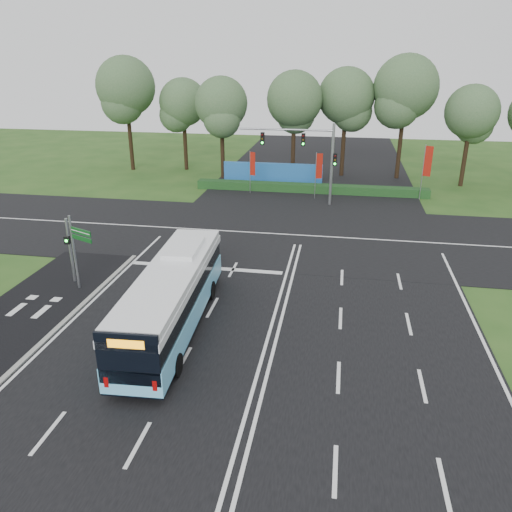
{
  "coord_description": "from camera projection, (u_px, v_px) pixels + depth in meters",
  "views": [
    {
      "loc": [
        2.9,
        -22.34,
        12.26
      ],
      "look_at": [
        -1.34,
        2.0,
        2.28
      ],
      "focal_mm": 35.0,
      "sensor_mm": 36.0,
      "label": 1
    }
  ],
  "objects": [
    {
      "name": "ground",
      "position": [
        275.0,
        313.0,
        25.46
      ],
      "size": [
        120.0,
        120.0,
        0.0
      ],
      "primitive_type": "plane",
      "color": "#254C19",
      "rests_on": "ground"
    },
    {
      "name": "road_main",
      "position": [
        275.0,
        313.0,
        25.45
      ],
      "size": [
        20.0,
        120.0,
        0.04
      ],
      "primitive_type": "cube",
      "color": "black",
      "rests_on": "ground"
    },
    {
      "name": "road_cross",
      "position": [
        298.0,
        235.0,
        36.41
      ],
      "size": [
        120.0,
        14.0,
        0.05
      ],
      "primitive_type": "cube",
      "color": "black",
      "rests_on": "ground"
    },
    {
      "name": "bike_path",
      "position": [
        17.0,
        321.0,
        24.7
      ],
      "size": [
        5.0,
        18.0,
        0.06
      ],
      "primitive_type": "cube",
      "color": "black",
      "rests_on": "ground"
    },
    {
      "name": "kerb_strip",
      "position": [
        62.0,
        324.0,
        24.31
      ],
      "size": [
        0.25,
        18.0,
        0.12
      ],
      "primitive_type": "cube",
      "color": "gray",
      "rests_on": "ground"
    },
    {
      "name": "city_bus",
      "position": [
        172.0,
        297.0,
        23.41
      ],
      "size": [
        3.07,
        11.81,
        3.36
      ],
      "rotation": [
        0.0,
        0.0,
        0.05
      ],
      "color": "#6ECFFE",
      "rests_on": "ground"
    },
    {
      "name": "pedestrian_signal",
      "position": [
        70.0,
        248.0,
        28.17
      ],
      "size": [
        0.33,
        0.43,
        3.86
      ],
      "rotation": [
        0.0,
        0.0,
        0.12
      ],
      "color": "gray",
      "rests_on": "ground"
    },
    {
      "name": "street_sign",
      "position": [
        77.0,
        245.0,
        26.99
      ],
      "size": [
        1.55,
        0.76,
        4.3
      ],
      "rotation": [
        0.0,
        0.0,
        -0.42
      ],
      "color": "gray",
      "rests_on": "ground"
    },
    {
      "name": "banner_flag_left",
      "position": [
        252.0,
        166.0,
        46.42
      ],
      "size": [
        0.56,
        0.27,
        4.03
      ],
      "rotation": [
        0.0,
        0.0,
        -0.4
      ],
      "color": "gray",
      "rests_on": "ground"
    },
    {
      "name": "banner_flag_mid",
      "position": [
        318.0,
        169.0,
        44.77
      ],
      "size": [
        0.6,
        0.23,
        4.22
      ],
      "rotation": [
        0.0,
        0.0,
        0.3
      ],
      "color": "gray",
      "rests_on": "ground"
    },
    {
      "name": "banner_flag_right",
      "position": [
        426.0,
        165.0,
        44.12
      ],
      "size": [
        0.68,
        0.34,
        4.98
      ],
      "rotation": [
        0.0,
        0.0,
        -0.42
      ],
      "color": "gray",
      "rests_on": "ground"
    },
    {
      "name": "traffic_light_gantry",
      "position": [
        311.0,
        151.0,
        42.4
      ],
      "size": [
        8.41,
        0.28,
        7.0
      ],
      "color": "gray",
      "rests_on": "ground"
    },
    {
      "name": "hedge",
      "position": [
        310.0,
        188.0,
        47.69
      ],
      "size": [
        22.0,
        1.2,
        0.8
      ],
      "primitive_type": "cube",
      "color": "#153A18",
      "rests_on": "ground"
    },
    {
      "name": "blue_hoarding",
      "position": [
        273.0,
        174.0,
        50.34
      ],
      "size": [
        10.0,
        0.3,
        2.2
      ],
      "primitive_type": "cube",
      "color": "#1E5DA7",
      "rests_on": "ground"
    },
    {
      "name": "eucalyptus_row",
      "position": [
        305.0,
        97.0,
        50.91
      ],
      "size": [
        47.01,
        8.96,
        12.49
      ],
      "color": "black",
      "rests_on": "ground"
    }
  ]
}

